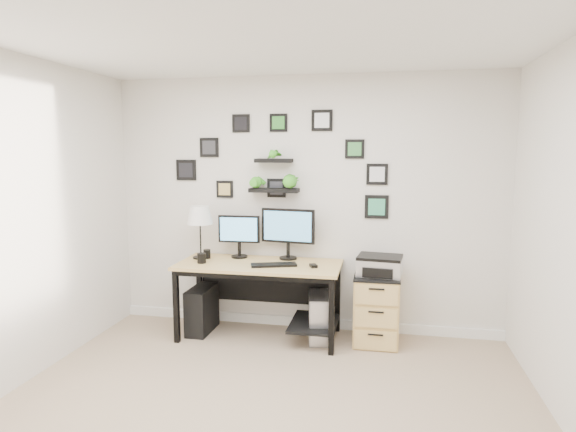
% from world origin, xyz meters
% --- Properties ---
extents(room, '(4.00, 4.00, 4.00)m').
position_xyz_m(room, '(0.00, 1.98, 0.05)').
color(room, tan).
rests_on(room, ground).
extents(desk, '(1.60, 0.70, 0.75)m').
position_xyz_m(desk, '(-0.35, 1.67, 0.63)').
color(desk, tan).
rests_on(desk, ground).
extents(monitor_left, '(0.43, 0.18, 0.44)m').
position_xyz_m(monitor_left, '(-0.66, 1.84, 1.01)').
color(monitor_left, black).
rests_on(monitor_left, desk).
extents(monitor_right, '(0.56, 0.20, 0.52)m').
position_xyz_m(monitor_right, '(-0.15, 1.86, 1.06)').
color(monitor_right, black).
rests_on(monitor_right, desk).
extents(keyboard, '(0.46, 0.27, 0.02)m').
position_xyz_m(keyboard, '(-0.23, 1.55, 0.76)').
color(keyboard, black).
rests_on(keyboard, desk).
extents(mouse, '(0.09, 0.11, 0.03)m').
position_xyz_m(mouse, '(0.16, 1.58, 0.76)').
color(mouse, black).
rests_on(mouse, desk).
extents(table_lamp, '(0.27, 0.27, 0.54)m').
position_xyz_m(table_lamp, '(-1.04, 1.74, 1.18)').
color(table_lamp, black).
rests_on(table_lamp, desk).
extents(mug, '(0.09, 0.09, 0.10)m').
position_xyz_m(mug, '(-0.95, 1.53, 0.80)').
color(mug, black).
rests_on(mug, desk).
extents(pen_cup, '(0.07, 0.07, 0.09)m').
position_xyz_m(pen_cup, '(-0.97, 1.73, 0.80)').
color(pen_cup, black).
rests_on(pen_cup, desk).
extents(pc_tower_black, '(0.21, 0.46, 0.46)m').
position_xyz_m(pc_tower_black, '(-1.01, 1.65, 0.23)').
color(pc_tower_black, black).
rests_on(pc_tower_black, ground).
extents(pc_tower_grey, '(0.27, 0.48, 0.45)m').
position_xyz_m(pc_tower_grey, '(0.20, 1.68, 0.23)').
color(pc_tower_grey, gray).
rests_on(pc_tower_grey, ground).
extents(file_cabinet, '(0.43, 0.53, 0.67)m').
position_xyz_m(file_cabinet, '(0.75, 1.72, 0.34)').
color(file_cabinet, tan).
rests_on(file_cabinet, ground).
extents(printer, '(0.44, 0.37, 0.19)m').
position_xyz_m(printer, '(0.78, 1.71, 0.76)').
color(printer, silver).
rests_on(printer, file_cabinet).
extents(wall_decor, '(2.24, 0.18, 1.07)m').
position_xyz_m(wall_decor, '(-0.26, 1.93, 1.67)').
color(wall_decor, black).
rests_on(wall_decor, ground).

